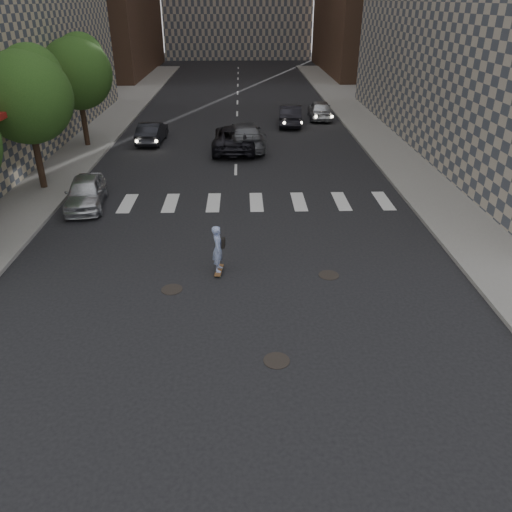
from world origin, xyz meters
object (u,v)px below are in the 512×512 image
(traffic_car_d, at_px, (320,110))
(traffic_car_c, at_px, (235,138))
(traffic_car_b, at_px, (244,136))
(traffic_car_e, at_px, (290,115))
(skateboarder, at_px, (218,249))
(tree_c, at_px, (78,70))
(tree_b, at_px, (27,92))
(silver_sedan, at_px, (86,192))
(traffic_car_a, at_px, (152,132))

(traffic_car_d, bearing_deg, traffic_car_c, 56.53)
(traffic_car_b, relative_size, traffic_car_e, 1.24)
(skateboarder, distance_m, traffic_car_e, 22.93)
(tree_c, bearing_deg, tree_b, -90.00)
(traffic_car_b, bearing_deg, silver_sedan, 47.33)
(tree_c, distance_m, silver_sedan, 11.49)
(silver_sedan, relative_size, traffic_car_d, 0.94)
(skateboarder, relative_size, traffic_car_a, 0.43)
(tree_b, distance_m, tree_c, 8.00)
(traffic_car_a, bearing_deg, traffic_car_e, -149.98)
(tree_c, distance_m, traffic_car_b, 10.69)
(traffic_car_b, bearing_deg, traffic_car_e, -124.23)
(tree_c, xyz_separation_m, traffic_car_a, (3.94, 0.86, -3.98))
(traffic_car_c, bearing_deg, tree_b, 37.38)
(traffic_car_e, bearing_deg, traffic_car_a, 31.28)
(traffic_car_c, height_order, traffic_car_e, traffic_car_c)
(tree_c, relative_size, silver_sedan, 1.65)
(traffic_car_b, xyz_separation_m, traffic_car_c, (-0.59, -0.39, -0.04))
(skateboarder, bearing_deg, tree_b, 141.53)
(skateboarder, relative_size, traffic_car_c, 0.32)
(traffic_car_e, bearing_deg, tree_c, 27.29)
(traffic_car_a, bearing_deg, traffic_car_c, 162.88)
(tree_b, relative_size, traffic_car_b, 1.18)
(traffic_car_d, bearing_deg, traffic_car_e, 41.83)
(traffic_car_b, bearing_deg, tree_b, 30.23)
(skateboarder, bearing_deg, traffic_car_e, 84.81)
(tree_c, height_order, traffic_car_e, tree_c)
(skateboarder, bearing_deg, silver_sedan, 140.52)
(silver_sedan, bearing_deg, traffic_car_c, 46.73)
(tree_b, bearing_deg, traffic_car_b, 36.08)
(traffic_car_a, height_order, traffic_car_d, traffic_car_d)
(tree_c, bearing_deg, traffic_car_a, 12.36)
(silver_sedan, relative_size, traffic_car_c, 0.72)
(silver_sedan, xyz_separation_m, traffic_car_d, (13.25, 18.13, 0.04))
(skateboarder, distance_m, traffic_car_d, 25.48)
(tree_b, distance_m, traffic_car_c, 12.24)
(tree_b, height_order, traffic_car_a, tree_b)
(silver_sedan, bearing_deg, skateboarder, -53.16)
(traffic_car_d, xyz_separation_m, traffic_car_e, (-2.53, -2.02, 0.02))
(traffic_car_c, xyz_separation_m, traffic_car_d, (6.59, 8.83, -0.05))
(tree_b, xyz_separation_m, silver_sedan, (2.70, -2.43, -3.97))
(silver_sedan, relative_size, traffic_car_a, 0.98)
(tree_c, relative_size, traffic_car_c, 1.19)
(skateboarder, xyz_separation_m, traffic_car_d, (6.99, 24.51, -0.19))
(traffic_car_c, bearing_deg, tree_c, -5.78)
(silver_sedan, xyz_separation_m, traffic_car_c, (6.66, 9.30, 0.09))
(traffic_car_c, relative_size, traffic_car_e, 1.22)
(skateboarder, distance_m, traffic_car_c, 15.68)
(tree_b, distance_m, traffic_car_e, 19.56)
(skateboarder, height_order, traffic_car_e, skateboarder)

